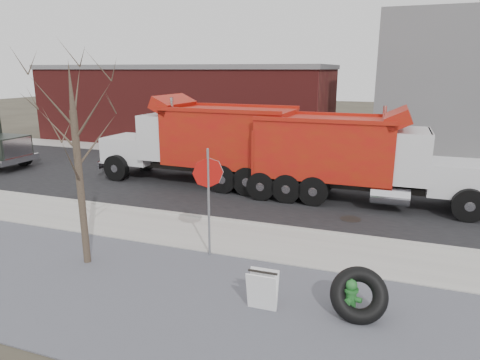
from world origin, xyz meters
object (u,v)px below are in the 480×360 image
at_px(truck_tire, 359,295).
at_px(dump_truck_red_a, 356,155).
at_px(fire_hydrant, 350,299).
at_px(stop_sign, 208,185).
at_px(dump_truck_red_b, 204,140).
at_px(sandwich_board, 262,290).

bearing_deg(truck_tire, dump_truck_red_a, 96.16).
relative_size(fire_hydrant, truck_tire, 0.66).
distance_m(stop_sign, dump_truck_red_b, 7.75).
bearing_deg(dump_truck_red_a, sandwich_board, -97.15).
relative_size(fire_hydrant, sandwich_board, 0.96).
xyz_separation_m(truck_tire, stop_sign, (-4.09, 1.73, 1.51)).
height_order(stop_sign, dump_truck_red_a, dump_truck_red_a).
bearing_deg(sandwich_board, dump_truck_red_a, 82.38).
bearing_deg(sandwich_board, fire_hydrant, 11.87).
xyz_separation_m(truck_tire, sandwich_board, (-1.93, -0.40, -0.05)).
bearing_deg(stop_sign, sandwich_board, -55.42).
relative_size(stop_sign, dump_truck_red_a, 0.33).
xyz_separation_m(fire_hydrant, truck_tire, (0.16, 0.00, 0.13)).
relative_size(dump_truck_red_a, dump_truck_red_b, 0.98).
height_order(sandwich_board, dump_truck_red_b, dump_truck_red_b).
height_order(truck_tire, dump_truck_red_b, dump_truck_red_b).
distance_m(dump_truck_red_a, dump_truck_red_b, 6.54).
relative_size(fire_hydrant, stop_sign, 0.28).
distance_m(fire_hydrant, sandwich_board, 1.81).
bearing_deg(fire_hydrant, truck_tire, 15.17).
bearing_deg(sandwich_board, dump_truck_red_b, 120.23).
distance_m(truck_tire, sandwich_board, 1.97).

